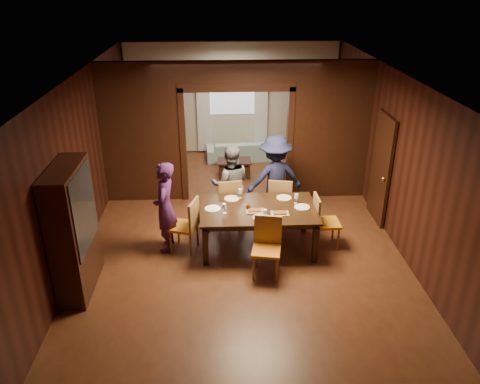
{
  "coord_description": "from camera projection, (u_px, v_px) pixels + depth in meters",
  "views": [
    {
      "loc": [
        -0.36,
        -7.57,
        4.43
      ],
      "look_at": [
        -0.02,
        -0.4,
        1.05
      ],
      "focal_mm": 35.0,
      "sensor_mm": 36.0,
      "label": 1
    }
  ],
  "objects": [
    {
      "name": "window_far",
      "position": [
        232.0,
        89.0,
        12.03
      ],
      "size": [
        1.2,
        0.03,
        1.3
      ],
      "primitive_type": "cube",
      "color": "silver",
      "rests_on": "back_wall"
    },
    {
      "name": "sofa",
      "position": [
        240.0,
        150.0,
        12.13
      ],
      "size": [
        1.74,
        0.76,
        0.5
      ],
      "primitive_type": "imported",
      "rotation": [
        0.0,
        0.0,
        3.2
      ],
      "color": "#9BC6CA",
      "rests_on": "floor"
    },
    {
      "name": "platter_a",
      "position": [
        255.0,
        211.0,
        7.91
      ],
      "size": [
        0.3,
        0.2,
        0.04
      ],
      "primitive_type": "cube",
      "color": "gray",
      "rests_on": "dining_table"
    },
    {
      "name": "plate_far_r",
      "position": [
        284.0,
        198.0,
        8.39
      ],
      "size": [
        0.27,
        0.27,
        0.01
      ],
      "primitive_type": "cylinder",
      "color": "silver",
      "rests_on": "dining_table"
    },
    {
      "name": "condiment_jar",
      "position": [
        248.0,
        206.0,
        7.96
      ],
      "size": [
        0.08,
        0.08,
        0.11
      ],
      "primitive_type": null,
      "color": "#4F2B12",
      "rests_on": "dining_table"
    },
    {
      "name": "door_right",
      "position": [
        381.0,
        169.0,
        8.87
      ],
      "size": [
        0.06,
        0.9,
        2.1
      ],
      "primitive_type": "cube",
      "color": "black",
      "rests_on": "floor"
    },
    {
      "name": "chair_left",
      "position": [
        184.0,
        225.0,
        8.06
      ],
      "size": [
        0.55,
        0.55,
        0.97
      ],
      "primitive_type": null,
      "rotation": [
        0.0,
        0.0,
        -1.87
      ],
      "color": "orange",
      "rests_on": "floor"
    },
    {
      "name": "hutch",
      "position": [
        73.0,
        230.0,
        6.86
      ],
      "size": [
        0.4,
        1.2,
        2.0
      ],
      "primitive_type": "cube",
      "color": "black",
      "rests_on": "floor"
    },
    {
      "name": "wineglass_right",
      "position": [
        296.0,
        199.0,
        8.16
      ],
      "size": [
        0.08,
        0.08,
        0.18
      ],
      "primitive_type": null,
      "color": "silver",
      "rests_on": "dining_table"
    },
    {
      "name": "tumbler",
      "position": [
        265.0,
        213.0,
        7.7
      ],
      "size": [
        0.07,
        0.07,
        0.14
      ],
      "primitive_type": "cylinder",
      "color": "silver",
      "rests_on": "dining_table"
    },
    {
      "name": "plate_far_l",
      "position": [
        232.0,
        199.0,
        8.35
      ],
      "size": [
        0.27,
        0.27,
        0.01
      ],
      "primitive_type": "cylinder",
      "color": "silver",
      "rests_on": "dining_table"
    },
    {
      "name": "chair_right",
      "position": [
        327.0,
        221.0,
        8.17
      ],
      "size": [
        0.45,
        0.45,
        0.97
      ],
      "primitive_type": null,
      "rotation": [
        0.0,
        0.0,
        1.59
      ],
      "color": "orange",
      "rests_on": "floor"
    },
    {
      "name": "wineglass_left",
      "position": [
        224.0,
        209.0,
        7.81
      ],
      "size": [
        0.08,
        0.08,
        0.18
      ],
      "primitive_type": null,
      "color": "silver",
      "rests_on": "dining_table"
    },
    {
      "name": "dining_table",
      "position": [
        258.0,
        227.0,
        8.19
      ],
      "size": [
        1.98,
        1.23,
        0.76
      ],
      "primitive_type": "cube",
      "color": "black",
      "rests_on": "floor"
    },
    {
      "name": "person_navy",
      "position": [
        275.0,
        179.0,
        8.94
      ],
      "size": [
        1.22,
        0.86,
        1.71
      ],
      "primitive_type": "imported",
      "rotation": [
        0.0,
        0.0,
        3.36
      ],
      "color": "#161937",
      "rests_on": "floor"
    },
    {
      "name": "plate_near",
      "position": [
        261.0,
        218.0,
        7.7
      ],
      "size": [
        0.27,
        0.27,
        0.01
      ],
      "primitive_type": "cylinder",
      "color": "silver",
      "rests_on": "dining_table"
    },
    {
      "name": "chair_far_r",
      "position": [
        280.0,
        200.0,
        8.94
      ],
      "size": [
        0.52,
        0.52,
        0.97
      ],
      "primitive_type": null,
      "rotation": [
        0.0,
        0.0,
        2.94
      ],
      "color": "orange",
      "rests_on": "floor"
    },
    {
      "name": "chair_near",
      "position": [
        266.0,
        249.0,
        7.36
      ],
      "size": [
        0.51,
        0.51,
        0.97
      ],
      "primitive_type": null,
      "rotation": [
        0.0,
        0.0,
        -0.19
      ],
      "color": "orange",
      "rests_on": "floor"
    },
    {
      "name": "serving_bowl",
      "position": [
        265.0,
        203.0,
        8.12
      ],
      "size": [
        0.31,
        0.31,
        0.08
      ],
      "primitive_type": "imported",
      "color": "black",
      "rests_on": "dining_table"
    },
    {
      "name": "ceiling",
      "position": [
        240.0,
        77.0,
        7.51
      ],
      "size": [
        5.5,
        9.0,
        0.02
      ],
      "primitive_type": "cube",
      "color": "silver",
      "rests_on": "room_walls"
    },
    {
      "name": "floor",
      "position": [
        240.0,
        234.0,
        8.75
      ],
      "size": [
        9.0,
        9.0,
        0.0
      ],
      "primitive_type": "plane",
      "color": "#4F2716",
      "rests_on": "ground"
    },
    {
      "name": "chair_far_l",
      "position": [
        228.0,
        201.0,
        8.91
      ],
      "size": [
        0.51,
        0.51,
        0.97
      ],
      "primitive_type": null,
      "rotation": [
        0.0,
        0.0,
        3.3
      ],
      "color": "orange",
      "rests_on": "floor"
    },
    {
      "name": "curtain_right",
      "position": [
        261.0,
        106.0,
        12.22
      ],
      "size": [
        0.35,
        0.06,
        2.4
      ],
      "primitive_type": "cube",
      "color": "white",
      "rests_on": "back_wall"
    },
    {
      "name": "plate_right",
      "position": [
        302.0,
        207.0,
        8.05
      ],
      "size": [
        0.27,
        0.27,
        0.01
      ],
      "primitive_type": "cylinder",
      "color": "white",
      "rests_on": "dining_table"
    },
    {
      "name": "person_purple",
      "position": [
        165.0,
        207.0,
        7.95
      ],
      "size": [
        0.43,
        0.62,
        1.61
      ],
      "primitive_type": "imported",
      "rotation": [
        0.0,
        0.0,
        -1.64
      ],
      "color": "#441B50",
      "rests_on": "floor"
    },
    {
      "name": "person_grey",
      "position": [
        230.0,
        184.0,
        8.87
      ],
      "size": [
        0.78,
        0.62,
        1.57
      ],
      "primitive_type": "imported",
      "rotation": [
        0.0,
        0.0,
        3.18
      ],
      "color": "slate",
      "rests_on": "floor"
    },
    {
      "name": "coffee_table",
      "position": [
        234.0,
        168.0,
        11.15
      ],
      "size": [
        0.8,
        0.5,
        0.4
      ],
      "primitive_type": "cube",
      "color": "black",
      "rests_on": "floor"
    },
    {
      "name": "plate_left",
      "position": [
        213.0,
        209.0,
        8.0
      ],
      "size": [
        0.27,
        0.27,
        0.01
      ],
      "primitive_type": "cylinder",
      "color": "white",
      "rests_on": "dining_table"
    },
    {
      "name": "wineglass_far",
      "position": [
        240.0,
        193.0,
        8.35
      ],
      "size": [
        0.08,
        0.08,
        0.18
      ],
      "primitive_type": null,
      "color": "silver",
      "rests_on": "dining_table"
    },
    {
      "name": "room_walls",
      "position": [
        236.0,
        126.0,
        9.81
      ],
      "size": [
        5.52,
        9.01,
        2.9
      ],
      "color": "black",
      "rests_on": "floor"
    },
    {
      "name": "curtain_left",
      "position": [
        203.0,
        107.0,
        12.16
      ],
      "size": [
        0.35,
        0.06,
        2.4
      ],
      "primitive_type": "cube",
      "color": "white",
      "rests_on": "back_wall"
    },
    {
      "name": "platter_b",
      "position": [
        280.0,
        213.0,
        7.83
      ],
      "size": [
        0.3,
        0.2,
        0.04
      ],
      "primitive_type": "cube",
      "color": "gray",
      "rests_on": "dining_table"
    }
  ]
}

